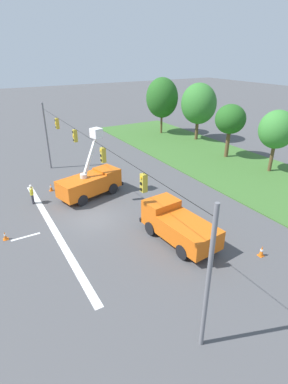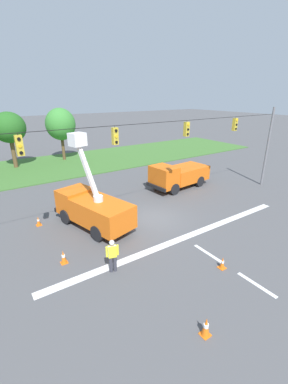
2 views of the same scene
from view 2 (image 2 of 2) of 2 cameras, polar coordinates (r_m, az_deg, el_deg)
ground_plane at (r=18.35m, az=2.05°, el=-5.84°), size 200.00×200.00×0.00m
grass_verge at (r=33.69m, az=-16.30°, el=6.03°), size 56.00×12.00×0.10m
lane_markings at (r=15.33m, az=12.59°, el=-12.26°), size 17.60×15.25×0.01m
signal_gantry at (r=16.78m, az=2.24°, el=8.25°), size 26.20×0.33×7.20m
tree_centre at (r=33.45m, az=-27.80°, el=12.48°), size 3.62×3.58×6.44m
tree_east at (r=35.24m, az=-18.06°, el=14.09°), size 3.72×3.67×6.65m
utility_truck_bucket_lift at (r=17.09m, az=-11.39°, el=-3.29°), size 3.66×6.26×6.04m
utility_truck_support_near at (r=24.09m, az=7.60°, el=3.77°), size 6.16×2.99×2.33m
road_worker at (r=12.91m, az=-7.04°, el=-13.52°), size 0.63×0.34×1.77m
traffic_cone_foreground_left at (r=13.99m, az=17.03°, el=-14.83°), size 0.36×0.36×0.64m
traffic_cone_foreground_right at (r=18.66m, az=-22.43°, el=-5.98°), size 0.36×0.36×0.66m
traffic_cone_mid_left at (r=10.73m, az=13.61°, el=-27.09°), size 0.36×0.36×0.80m
traffic_cone_mid_right at (r=14.34m, az=-17.46°, el=-13.59°), size 0.36×0.36×0.75m
traffic_cone_near_bucket at (r=29.66m, az=9.18°, el=5.29°), size 0.36×0.36×0.76m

